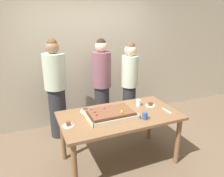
# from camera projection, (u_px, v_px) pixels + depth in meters

# --- Properties ---
(ground_plane) EXTENTS (12.00, 12.00, 0.00)m
(ground_plane) POSITION_uv_depth(u_px,v_px,m) (119.00, 160.00, 3.27)
(ground_plane) COLOR brown
(interior_back_panel) EXTENTS (8.00, 0.12, 3.00)m
(interior_back_panel) POSITION_uv_depth(u_px,v_px,m) (86.00, 48.00, 4.18)
(interior_back_panel) COLOR #B2A893
(interior_back_panel) RESTS_ON ground_plane
(party_table) EXTENTS (1.68, 0.91, 0.77)m
(party_table) POSITION_uv_depth(u_px,v_px,m) (120.00, 120.00, 3.05)
(party_table) COLOR brown
(party_table) RESTS_ON ground_plane
(sheet_cake) EXTENTS (0.67, 0.45, 0.12)m
(sheet_cake) POSITION_uv_depth(u_px,v_px,m) (111.00, 114.00, 2.94)
(sheet_cake) COLOR beige
(sheet_cake) RESTS_ON party_table
(plated_slice_near_left) EXTENTS (0.15, 0.15, 0.07)m
(plated_slice_near_left) POSITION_uv_depth(u_px,v_px,m) (68.00, 125.00, 2.69)
(plated_slice_near_left) COLOR white
(plated_slice_near_left) RESTS_ON party_table
(plated_slice_near_right) EXTENTS (0.15, 0.15, 0.07)m
(plated_slice_near_right) POSITION_uv_depth(u_px,v_px,m) (85.00, 110.00, 3.11)
(plated_slice_near_right) COLOR white
(plated_slice_near_right) RESTS_ON party_table
(plated_slice_far_left) EXTENTS (0.15, 0.15, 0.07)m
(plated_slice_far_left) POSITION_uv_depth(u_px,v_px,m) (150.00, 105.00, 3.30)
(plated_slice_far_left) COLOR white
(plated_slice_far_left) RESTS_ON party_table
(drink_cup_nearest) EXTENTS (0.07, 0.07, 0.10)m
(drink_cup_nearest) POSITION_uv_depth(u_px,v_px,m) (145.00, 116.00, 2.87)
(drink_cup_nearest) COLOR #2D5199
(drink_cup_nearest) RESTS_ON party_table
(drink_cup_middle) EXTENTS (0.07, 0.07, 0.10)m
(drink_cup_middle) POSITION_uv_depth(u_px,v_px,m) (139.00, 103.00, 3.30)
(drink_cup_middle) COLOR white
(drink_cup_middle) RESTS_ON party_table
(cake_server_utensil) EXTENTS (0.03, 0.20, 0.01)m
(cake_server_utensil) POSITION_uv_depth(u_px,v_px,m) (167.00, 111.00, 3.13)
(cake_server_utensil) COLOR silver
(cake_server_utensil) RESTS_ON party_table
(person_serving_front) EXTENTS (0.35, 0.35, 1.73)m
(person_serving_front) POSITION_uv_depth(u_px,v_px,m) (102.00, 84.00, 3.98)
(person_serving_front) COLOR #28282D
(person_serving_front) RESTS_ON ground_plane
(person_green_shirt_behind) EXTENTS (0.37, 0.37, 1.76)m
(person_green_shirt_behind) POSITION_uv_depth(u_px,v_px,m) (56.00, 89.00, 3.68)
(person_green_shirt_behind) COLOR #28282D
(person_green_shirt_behind) RESTS_ON ground_plane
(person_striped_tie_right) EXTENTS (0.30, 0.30, 1.67)m
(person_striped_tie_right) POSITION_uv_depth(u_px,v_px,m) (129.00, 85.00, 3.93)
(person_striped_tie_right) COLOR #28282D
(person_striped_tie_right) RESTS_ON ground_plane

